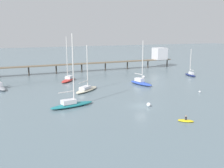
{
  "coord_description": "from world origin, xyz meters",
  "views": [
    {
      "loc": [
        -25.64,
        -48.77,
        16.18
      ],
      "look_at": [
        0.0,
        17.16,
        1.5
      ],
      "focal_mm": 42.67,
      "sensor_mm": 36.0,
      "label": 1
    }
  ],
  "objects_px": {
    "sailboat_cream": "(86,89)",
    "dinghy_yellow": "(186,121)",
    "mooring_buoy_inner": "(144,77)",
    "sailboat_teal": "(71,103)",
    "pier": "(133,57)",
    "sailboat_red": "(68,79)",
    "sailboat_navy": "(190,74)",
    "mooring_buoy_mid": "(149,105)",
    "mooring_buoy_near": "(200,92)",
    "sailboat_blue": "(141,82)"
  },
  "relations": [
    {
      "from": "sailboat_navy",
      "to": "mooring_buoy_mid",
      "type": "bearing_deg",
      "value": -138.95
    },
    {
      "from": "pier",
      "to": "mooring_buoy_inner",
      "type": "distance_m",
      "value": 21.98
    },
    {
      "from": "sailboat_cream",
      "to": "mooring_buoy_near",
      "type": "relative_size",
      "value": 22.82
    },
    {
      "from": "dinghy_yellow",
      "to": "mooring_buoy_inner",
      "type": "bearing_deg",
      "value": 72.05
    },
    {
      "from": "sailboat_blue",
      "to": "mooring_buoy_inner",
      "type": "xyz_separation_m",
      "value": [
        5.88,
        9.22,
        -0.4
      ]
    },
    {
      "from": "mooring_buoy_mid",
      "to": "mooring_buoy_inner",
      "type": "relative_size",
      "value": 1.09
    },
    {
      "from": "sailboat_navy",
      "to": "sailboat_blue",
      "type": "bearing_deg",
      "value": -163.35
    },
    {
      "from": "sailboat_red",
      "to": "sailboat_navy",
      "type": "height_order",
      "value": "sailboat_red"
    },
    {
      "from": "pier",
      "to": "sailboat_cream",
      "type": "relative_size",
      "value": 6.59
    },
    {
      "from": "dinghy_yellow",
      "to": "mooring_buoy_mid",
      "type": "distance_m",
      "value": 10.71
    },
    {
      "from": "mooring_buoy_mid",
      "to": "mooring_buoy_near",
      "type": "relative_size",
      "value": 1.69
    },
    {
      "from": "sailboat_cream",
      "to": "dinghy_yellow",
      "type": "relative_size",
      "value": 4.07
    },
    {
      "from": "sailboat_cream",
      "to": "sailboat_blue",
      "type": "bearing_deg",
      "value": 7.55
    },
    {
      "from": "sailboat_teal",
      "to": "sailboat_navy",
      "type": "height_order",
      "value": "sailboat_teal"
    },
    {
      "from": "sailboat_blue",
      "to": "sailboat_red",
      "type": "xyz_separation_m",
      "value": [
        -18.78,
        13.28,
        -0.05
      ]
    },
    {
      "from": "pier",
      "to": "mooring_buoy_near",
      "type": "distance_m",
      "value": 44.83
    },
    {
      "from": "sailboat_red",
      "to": "dinghy_yellow",
      "type": "bearing_deg",
      "value": -75.63
    },
    {
      "from": "dinghy_yellow",
      "to": "mooring_buoy_near",
      "type": "relative_size",
      "value": 5.61
    },
    {
      "from": "sailboat_teal",
      "to": "dinghy_yellow",
      "type": "relative_size",
      "value": 5.14
    },
    {
      "from": "dinghy_yellow",
      "to": "sailboat_teal",
      "type": "bearing_deg",
      "value": 136.01
    },
    {
      "from": "dinghy_yellow",
      "to": "mooring_buoy_mid",
      "type": "bearing_deg",
      "value": 98.71
    },
    {
      "from": "pier",
      "to": "dinghy_yellow",
      "type": "xyz_separation_m",
      "value": [
        -18.96,
        -61.47,
        -4.58
      ]
    },
    {
      "from": "sailboat_teal",
      "to": "mooring_buoy_near",
      "type": "distance_m",
      "value": 33.76
    },
    {
      "from": "pier",
      "to": "mooring_buoy_near",
      "type": "bearing_deg",
      "value": -92.74
    },
    {
      "from": "sailboat_teal",
      "to": "dinghy_yellow",
      "type": "bearing_deg",
      "value": -43.99
    },
    {
      "from": "sailboat_cream",
      "to": "mooring_buoy_near",
      "type": "bearing_deg",
      "value": -24.63
    },
    {
      "from": "pier",
      "to": "mooring_buoy_mid",
      "type": "xyz_separation_m",
      "value": [
        -20.58,
        -50.89,
        -4.34
      ]
    },
    {
      "from": "sailboat_cream",
      "to": "mooring_buoy_mid",
      "type": "xyz_separation_m",
      "value": [
        8.36,
        -18.63,
        -0.24
      ]
    },
    {
      "from": "sailboat_cream",
      "to": "mooring_buoy_inner",
      "type": "relative_size",
      "value": 14.73
    },
    {
      "from": "sailboat_red",
      "to": "mooring_buoy_near",
      "type": "xyz_separation_m",
      "value": [
        28.3,
        -27.86,
        -0.5
      ]
    },
    {
      "from": "sailboat_red",
      "to": "sailboat_navy",
      "type": "bearing_deg",
      "value": -8.72
    },
    {
      "from": "mooring_buoy_mid",
      "to": "mooring_buoy_near",
      "type": "bearing_deg",
      "value": 18.95
    },
    {
      "from": "mooring_buoy_inner",
      "to": "sailboat_teal",
      "type": "bearing_deg",
      "value": -141.0
    },
    {
      "from": "sailboat_red",
      "to": "dinghy_yellow",
      "type": "relative_size",
      "value": 4.67
    },
    {
      "from": "sailboat_teal",
      "to": "sailboat_cream",
      "type": "xyz_separation_m",
      "value": [
        6.94,
        12.88,
        -0.15
      ]
    },
    {
      "from": "sailboat_red",
      "to": "mooring_buoy_near",
      "type": "height_order",
      "value": "sailboat_red"
    },
    {
      "from": "sailboat_blue",
      "to": "sailboat_cream",
      "type": "bearing_deg",
      "value": -172.45
    },
    {
      "from": "mooring_buoy_mid",
      "to": "dinghy_yellow",
      "type": "bearing_deg",
      "value": -81.29
    },
    {
      "from": "dinghy_yellow",
      "to": "mooring_buoy_mid",
      "type": "xyz_separation_m",
      "value": [
        -1.62,
        10.58,
        0.24
      ]
    },
    {
      "from": "sailboat_navy",
      "to": "mooring_buoy_inner",
      "type": "bearing_deg",
      "value": 172.19
    },
    {
      "from": "dinghy_yellow",
      "to": "mooring_buoy_near",
      "type": "distance_m",
      "value": 23.86
    },
    {
      "from": "sailboat_cream",
      "to": "dinghy_yellow",
      "type": "bearing_deg",
      "value": -71.13
    },
    {
      "from": "sailboat_navy",
      "to": "mooring_buoy_inner",
      "type": "relative_size",
      "value": 11.44
    },
    {
      "from": "sailboat_red",
      "to": "mooring_buoy_inner",
      "type": "height_order",
      "value": "sailboat_red"
    },
    {
      "from": "mooring_buoy_inner",
      "to": "mooring_buoy_mid",
      "type": "bearing_deg",
      "value": -116.17
    },
    {
      "from": "dinghy_yellow",
      "to": "mooring_buoy_inner",
      "type": "xyz_separation_m",
      "value": [
        13.19,
        40.72,
        0.2
      ]
    },
    {
      "from": "pier",
      "to": "mooring_buoy_mid",
      "type": "height_order",
      "value": "pier"
    },
    {
      "from": "sailboat_teal",
      "to": "mooring_buoy_inner",
      "type": "distance_m",
      "value": 38.75
    },
    {
      "from": "pier",
      "to": "mooring_buoy_inner",
      "type": "xyz_separation_m",
      "value": [
        -5.77,
        -20.75,
        -4.37
      ]
    },
    {
      "from": "sailboat_teal",
      "to": "mooring_buoy_mid",
      "type": "relative_size",
      "value": 17.06
    }
  ]
}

